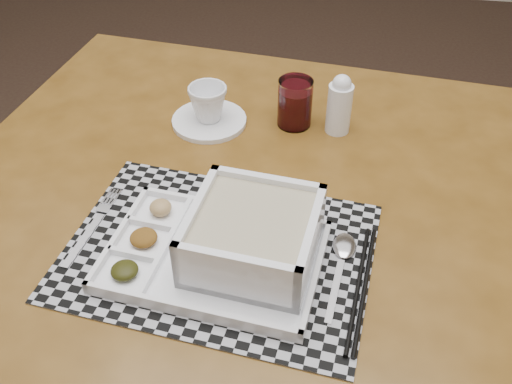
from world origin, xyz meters
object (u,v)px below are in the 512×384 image
(juice_glass, at_px, (295,105))
(creamer_bottle, at_px, (339,105))
(serving_tray, at_px, (241,242))
(dining_table, at_px, (236,239))
(cup, at_px, (208,103))

(juice_glass, bearing_deg, creamer_bottle, -5.79)
(serving_tray, height_order, juice_glass, serving_tray)
(dining_table, height_order, cup, cup)
(serving_tray, height_order, cup, serving_tray)
(dining_table, bearing_deg, cup, 112.61)
(juice_glass, bearing_deg, cup, -171.94)
(creamer_bottle, bearing_deg, juice_glass, 174.21)
(dining_table, height_order, juice_glass, juice_glass)
(juice_glass, xyz_separation_m, creamer_bottle, (0.09, -0.01, 0.01))
(cup, height_order, creamer_bottle, creamer_bottle)
(cup, bearing_deg, dining_table, -91.01)
(dining_table, relative_size, creamer_bottle, 9.47)
(cup, xyz_separation_m, juice_glass, (0.17, 0.02, -0.00))
(dining_table, height_order, serving_tray, serving_tray)
(dining_table, distance_m, cup, 0.28)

